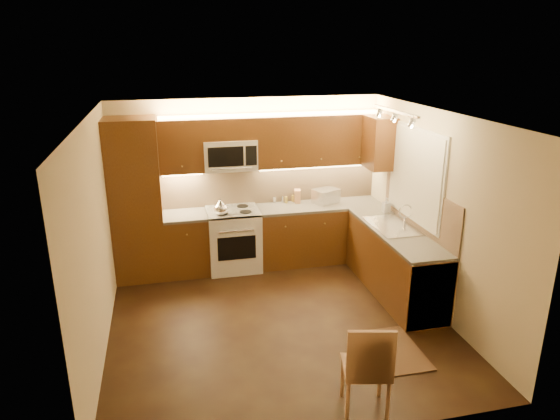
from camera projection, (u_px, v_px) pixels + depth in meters
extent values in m
cube|color=black|center=(278.00, 321.00, 6.20)|extent=(4.00, 4.00, 0.01)
cube|color=beige|center=(278.00, 116.00, 5.41)|extent=(4.00, 4.00, 0.01)
cube|color=#BEAE8B|center=(249.00, 181.00, 7.65)|extent=(4.00, 0.01, 2.50)
cube|color=#BEAE8B|center=(335.00, 311.00, 3.95)|extent=(4.00, 0.01, 2.50)
cube|color=#BEAE8B|center=(95.00, 240.00, 5.37)|extent=(0.01, 4.00, 2.50)
cube|color=#BEAE8B|center=(436.00, 213.00, 6.23)|extent=(0.01, 4.00, 2.50)
cube|color=#47250F|center=(136.00, 201.00, 7.05)|extent=(0.70, 0.60, 2.30)
cube|color=#47250F|center=(187.00, 244.00, 7.42)|extent=(0.62, 0.60, 0.86)
cube|color=#3D3A38|center=(185.00, 216.00, 7.28)|extent=(0.62, 0.60, 0.04)
cube|color=#47250F|center=(319.00, 233.00, 7.86)|extent=(1.92, 0.60, 0.86)
cube|color=#3D3A38|center=(320.00, 206.00, 7.71)|extent=(1.92, 0.60, 0.04)
cube|color=#47250F|center=(394.00, 263.00, 6.80)|extent=(0.60, 2.00, 0.86)
cube|color=#3D3A38|center=(397.00, 232.00, 6.66)|extent=(0.60, 2.00, 0.04)
cube|color=silver|center=(420.00, 286.00, 6.15)|extent=(0.58, 0.60, 0.84)
cube|color=tan|center=(271.00, 183.00, 7.73)|extent=(3.30, 0.02, 0.60)
cube|color=tan|center=(419.00, 207.00, 6.62)|extent=(0.02, 2.00, 0.60)
cube|color=#47250F|center=(180.00, 146.00, 7.08)|extent=(0.62, 0.35, 0.75)
cube|color=#47250F|center=(319.00, 140.00, 7.52)|extent=(1.92, 0.35, 0.75)
cube|color=#47250F|center=(229.00, 128.00, 7.16)|extent=(0.76, 0.35, 0.31)
cube|color=#47250F|center=(379.00, 143.00, 7.29)|extent=(0.35, 0.50, 0.75)
cube|color=silver|center=(416.00, 175.00, 6.63)|extent=(0.03, 1.44, 1.24)
cube|color=silver|center=(415.00, 175.00, 6.62)|extent=(0.02, 1.36, 1.16)
cube|color=silver|center=(395.00, 111.00, 6.13)|extent=(0.04, 1.20, 0.03)
cube|color=silver|center=(326.00, 196.00, 7.75)|extent=(0.44, 0.39, 0.22)
cube|color=#8E6340|center=(297.00, 196.00, 7.78)|extent=(0.12, 0.16, 0.20)
cylinder|color=silver|center=(274.00, 200.00, 7.77)|extent=(0.05, 0.05, 0.10)
cylinder|color=olive|center=(286.00, 200.00, 7.76)|extent=(0.05, 0.05, 0.10)
cylinder|color=silver|center=(283.00, 199.00, 7.80)|extent=(0.04, 0.04, 0.10)
cylinder|color=#A48631|center=(293.00, 198.00, 7.84)|extent=(0.05, 0.05, 0.10)
imported|color=#B6B6BA|center=(386.00, 205.00, 7.34)|extent=(0.10, 0.11, 0.21)
cube|color=black|center=(393.00, 350.00, 5.60)|extent=(0.59, 0.88, 0.01)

